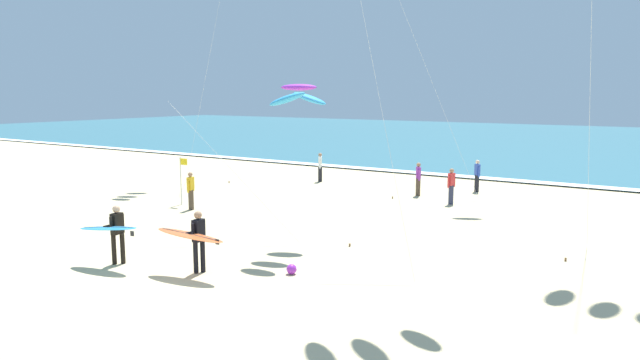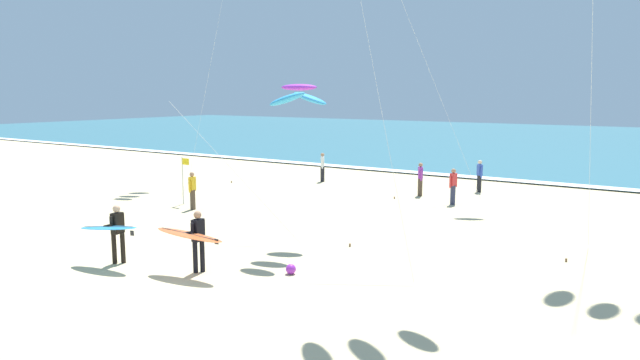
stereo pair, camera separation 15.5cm
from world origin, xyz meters
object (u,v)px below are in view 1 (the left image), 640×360
(bystander_yellow_top, at_px, (191,191))
(lifeguard_flag, at_px, (182,176))
(kite_arc_violet_mid, at_px, (299,95))
(surfer_trailing, at_px, (113,230))
(bystander_purple_top, at_px, (418,179))
(surfer_lead, at_px, (195,237))
(bystander_red_top, at_px, (451,186))
(beach_ball, at_px, (292,269))
(bystander_blue_top, at_px, (477,176))
(bystander_white_top, at_px, (320,167))

(bystander_yellow_top, xyz_separation_m, lifeguard_flag, (-1.16, 0.60, 0.45))
(kite_arc_violet_mid, xyz_separation_m, bystander_yellow_top, (-7.15, 2.26, -3.96))
(surfer_trailing, distance_m, bystander_yellow_top, 7.95)
(kite_arc_violet_mid, xyz_separation_m, bystander_purple_top, (-0.56, 10.55, -3.96))
(surfer_lead, xyz_separation_m, surfer_trailing, (-2.51, -0.67, -0.00))
(bystander_red_top, bearing_deg, beach_ball, -89.95)
(surfer_lead, distance_m, bystander_blue_top, 17.21)
(bystander_red_top, relative_size, bystander_white_top, 1.00)
(bystander_red_top, bearing_deg, surfer_lead, -99.19)
(beach_ball, bearing_deg, surfer_lead, -146.67)
(bystander_white_top, bearing_deg, bystander_purple_top, -10.48)
(surfer_trailing, relative_size, beach_ball, 7.37)
(surfer_lead, xyz_separation_m, bystander_red_top, (2.15, 13.31, -0.23))
(kite_arc_violet_mid, bearing_deg, bystander_yellow_top, 162.43)
(kite_arc_violet_mid, distance_m, lifeguard_flag, 9.46)
(kite_arc_violet_mid, bearing_deg, bystander_purple_top, 93.05)
(bystander_blue_top, height_order, beach_ball, bystander_blue_top)
(bystander_yellow_top, xyz_separation_m, bystander_blue_top, (8.56, 10.88, 0.00))
(bystander_white_top, height_order, bystander_purple_top, same)
(beach_ball, bearing_deg, bystander_blue_top, 90.40)
(surfer_lead, bearing_deg, surfer_trailing, -165.18)
(surfer_trailing, height_order, beach_ball, surfer_trailing)
(surfer_lead, bearing_deg, bystander_white_top, 111.76)
(surfer_trailing, height_order, bystander_red_top, surfer_trailing)
(bystander_yellow_top, xyz_separation_m, bystander_white_top, (0.26, 9.46, 0.00))
(bystander_yellow_top, bearing_deg, lifeguard_flag, 152.44)
(surfer_lead, bearing_deg, bystander_purple_top, 89.70)
(surfer_trailing, bearing_deg, bystander_blue_top, 75.57)
(surfer_lead, height_order, bystander_yellow_top, surfer_lead)
(surfer_trailing, distance_m, bystander_white_top, 16.75)
(lifeguard_flag, distance_m, beach_ball, 11.27)
(bystander_white_top, relative_size, bystander_purple_top, 1.00)
(bystander_blue_top, bearing_deg, kite_arc_violet_mid, -96.15)
(bystander_red_top, relative_size, lifeguard_flag, 0.76)
(surfer_lead, bearing_deg, bystander_yellow_top, 136.35)
(bystander_yellow_top, distance_m, bystander_blue_top, 13.85)
(bystander_red_top, bearing_deg, bystander_purple_top, 150.37)
(bystander_white_top, xyz_separation_m, lifeguard_flag, (-1.41, -8.85, 0.45))
(bystander_yellow_top, xyz_separation_m, bystander_purple_top, (6.58, 8.29, 0.00))
(bystander_blue_top, height_order, lifeguard_flag, lifeguard_flag)
(surfer_trailing, height_order, kite_arc_violet_mid, kite_arc_violet_mid)
(lifeguard_flag, relative_size, beach_ball, 7.50)
(bystander_red_top, xyz_separation_m, bystander_blue_top, (-0.10, 3.78, 0.00))
(surfer_trailing, relative_size, kite_arc_violet_mid, 0.38)
(bystander_yellow_top, height_order, bystander_blue_top, same)
(surfer_lead, xyz_separation_m, bystander_blue_top, (2.05, 17.09, -0.23))
(bystander_white_top, relative_size, lifeguard_flag, 0.76)
(lifeguard_flag, xyz_separation_m, beach_ball, (9.83, -5.39, -1.13))
(kite_arc_violet_mid, bearing_deg, surfer_lead, -99.19)
(kite_arc_violet_mid, xyz_separation_m, lifeguard_flag, (-8.30, 2.87, -3.51))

